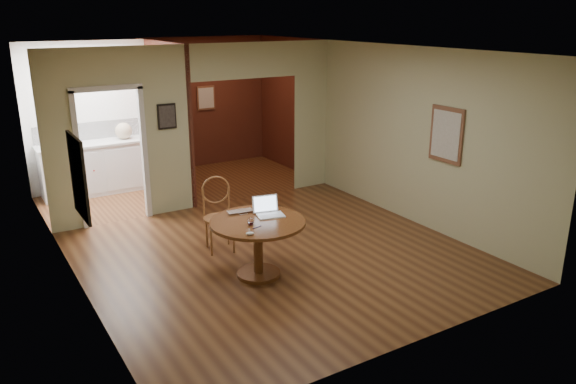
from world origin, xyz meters
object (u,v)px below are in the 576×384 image
chair (218,210)px  open_laptop (268,210)px  dining_table (258,235)px  closed_laptop (242,213)px

chair → open_laptop: bearing=-61.3°
chair → dining_table: bearing=-74.9°
dining_table → closed_laptop: 0.39m
closed_laptop → open_laptop: bearing=-28.9°
open_laptop → closed_laptop: (-0.27, 0.20, -0.05)m
chair → closed_laptop: 0.74m
dining_table → chair: (-0.06, 1.05, 0.03)m
dining_table → chair: chair is taller
dining_table → open_laptop: size_ratio=3.15×
dining_table → closed_laptop: bearing=99.0°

